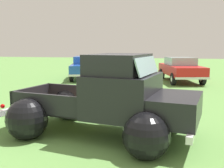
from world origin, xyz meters
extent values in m
plane|color=#609347|center=(0.00, 0.00, 0.00)|extent=(80.00, 80.00, 0.00)
cylinder|color=black|center=(1.58, 0.59, 0.38)|extent=(0.79, 0.35, 0.76)
cylinder|color=silver|center=(1.58, 0.59, 0.38)|extent=(0.38, 0.29, 0.34)
cylinder|color=black|center=(1.27, -1.12, 0.38)|extent=(0.79, 0.35, 0.76)
cylinder|color=silver|center=(1.27, -1.12, 0.38)|extent=(0.38, 0.29, 0.34)
cylinder|color=black|center=(-1.17, 1.10, 0.38)|extent=(0.79, 0.35, 0.76)
cylinder|color=silver|center=(-1.17, 1.10, 0.38)|extent=(0.38, 0.29, 0.34)
cylinder|color=black|center=(-1.49, -0.61, 0.38)|extent=(0.79, 0.35, 0.76)
cylinder|color=silver|center=(-1.49, -0.61, 0.38)|extent=(0.38, 0.29, 0.34)
sphere|color=black|center=(-1.16, 1.15, 0.44)|extent=(1.12, 1.12, 0.96)
sphere|color=black|center=(-1.49, -0.66, 0.44)|extent=(1.12, 1.12, 0.96)
cube|color=olive|center=(-0.93, 0.17, 0.54)|extent=(2.30, 1.89, 0.04)
cube|color=black|center=(-0.80, 0.89, 0.77)|extent=(2.03, 0.45, 0.50)
cube|color=black|center=(-1.07, -0.55, 0.77)|extent=(2.03, 0.45, 0.50)
cube|color=black|center=(0.03, -0.01, 0.77)|extent=(0.36, 1.53, 0.50)
cube|color=black|center=(-1.90, 0.35, 0.77)|extent=(0.36, 1.53, 0.50)
cube|color=black|center=(0.64, -0.12, 0.99)|extent=(1.73, 1.93, 0.95)
cube|color=black|center=(0.54, -0.10, 1.70)|extent=(1.41, 1.72, 0.45)
cube|color=#8CADB7|center=(1.18, -0.22, 1.68)|extent=(0.41, 1.46, 0.38)
cube|color=black|center=(1.67, -0.31, 0.80)|extent=(1.52, 1.82, 0.55)
sphere|color=black|center=(1.59, 0.62, 0.42)|extent=(1.07, 1.07, 0.92)
sphere|color=black|center=(1.26, -1.15, 0.42)|extent=(1.07, 1.07, 0.92)
cube|color=silver|center=(-2.20, 0.41, 0.46)|extent=(0.48, 1.97, 0.14)
cube|color=silver|center=(2.20, -0.41, 0.46)|extent=(0.48, 1.97, 0.14)
sphere|color=red|center=(-2.02, 1.18, 0.64)|extent=(0.13, 0.13, 0.11)
sphere|color=red|center=(-2.31, -0.38, 0.64)|extent=(0.13, 0.13, 0.11)
cylinder|color=black|center=(-2.47, 9.07, 0.33)|extent=(0.36, 0.69, 0.66)
cylinder|color=silver|center=(-2.47, 9.07, 0.33)|extent=(0.28, 0.34, 0.30)
cylinder|color=black|center=(-4.01, 8.66, 0.33)|extent=(0.36, 0.69, 0.66)
cylinder|color=silver|center=(-4.01, 8.66, 0.33)|extent=(0.28, 0.34, 0.30)
cylinder|color=black|center=(-3.20, 11.82, 0.33)|extent=(0.36, 0.69, 0.66)
cylinder|color=silver|center=(-3.20, 11.82, 0.33)|extent=(0.28, 0.34, 0.30)
cylinder|color=black|center=(-4.74, 11.41, 0.33)|extent=(0.36, 0.69, 0.66)
cylinder|color=silver|center=(-4.74, 11.41, 0.33)|extent=(0.28, 0.34, 0.30)
cube|color=blue|center=(-3.61, 10.24, 0.71)|extent=(2.80, 4.72, 0.55)
cube|color=blue|center=(-3.65, 10.41, 1.21)|extent=(1.90, 2.18, 0.45)
cube|color=silver|center=(-4.17, 12.34, 0.45)|extent=(1.74, 0.55, 0.12)
cube|color=silver|center=(-3.04, 8.14, 0.45)|extent=(1.74, 0.55, 0.12)
cylinder|color=black|center=(0.52, 9.35, 0.33)|extent=(0.28, 0.68, 0.66)
cylinder|color=silver|center=(0.52, 9.35, 0.33)|extent=(0.25, 0.32, 0.30)
cylinder|color=black|center=(-1.15, 9.14, 0.33)|extent=(0.28, 0.68, 0.66)
cylinder|color=silver|center=(-1.15, 9.14, 0.33)|extent=(0.25, 0.32, 0.30)
cylinder|color=black|center=(0.15, 12.26, 0.33)|extent=(0.28, 0.68, 0.66)
cylinder|color=silver|center=(0.15, 12.26, 0.33)|extent=(0.25, 0.32, 0.30)
cylinder|color=black|center=(-1.51, 12.05, 0.33)|extent=(0.28, 0.68, 0.66)
cylinder|color=silver|center=(-1.51, 12.05, 0.33)|extent=(0.25, 0.32, 0.30)
cube|color=silver|center=(-0.50, 10.70, 0.71)|extent=(2.36, 4.77, 0.55)
cube|color=#8CADB7|center=(-0.52, 10.88, 1.21)|extent=(1.79, 2.10, 0.45)
cube|color=silver|center=(-0.78, 12.93, 0.45)|extent=(1.86, 0.33, 0.12)
cube|color=silver|center=(-0.22, 8.46, 0.45)|extent=(1.86, 0.33, 0.12)
cylinder|color=black|center=(3.44, 8.95, 0.33)|extent=(0.36, 0.69, 0.66)
cylinder|color=silver|center=(3.44, 8.95, 0.33)|extent=(0.28, 0.34, 0.30)
cylinder|color=black|center=(1.88, 8.54, 0.33)|extent=(0.36, 0.69, 0.66)
cylinder|color=silver|center=(1.88, 8.54, 0.33)|extent=(0.28, 0.34, 0.30)
cylinder|color=black|center=(2.76, 11.54, 0.33)|extent=(0.36, 0.69, 0.66)
cylinder|color=silver|center=(2.76, 11.54, 0.33)|extent=(0.28, 0.34, 0.30)
cylinder|color=black|center=(1.20, 11.13, 0.33)|extent=(0.36, 0.69, 0.66)
cylinder|color=silver|center=(1.20, 11.13, 0.33)|extent=(0.28, 0.34, 0.30)
cube|color=red|center=(2.32, 10.04, 0.71)|extent=(2.74, 4.48, 0.55)
cube|color=#8CADB7|center=(2.28, 10.20, 1.21)|extent=(1.89, 2.08, 0.45)
cube|color=silver|center=(1.80, 12.02, 0.45)|extent=(1.76, 0.55, 0.12)
cube|color=silver|center=(2.84, 8.06, 0.45)|extent=(1.76, 0.55, 0.12)
cylinder|color=#4C4742|center=(-0.05, 2.14, 0.39)|extent=(0.21, 0.21, 0.78)
cylinder|color=#4C4742|center=(-0.15, 2.29, 0.39)|extent=(0.21, 0.21, 0.78)
cylinder|color=#2D724C|center=(-0.10, 2.21, 1.07)|extent=(0.47, 0.47, 0.59)
cylinder|color=beige|center=(0.02, 2.03, 1.10)|extent=(0.12, 0.12, 0.56)
cylinder|color=#2D724C|center=(-0.22, 2.40, 1.10)|extent=(0.12, 0.12, 0.56)
sphere|color=beige|center=(-0.10, 2.21, 1.50)|extent=(0.29, 0.29, 0.21)
cube|color=black|center=(-2.42, 2.25, 0.01)|extent=(0.36, 0.36, 0.03)
cone|color=orange|center=(-2.42, 2.25, 0.33)|extent=(0.28, 0.28, 0.60)
cylinder|color=white|center=(-2.42, 2.25, 0.42)|extent=(0.17, 0.17, 0.08)
cube|color=black|center=(1.38, 2.75, 0.01)|extent=(0.36, 0.36, 0.03)
cone|color=orange|center=(1.38, 2.75, 0.33)|extent=(0.28, 0.28, 0.60)
cylinder|color=white|center=(1.38, 2.75, 0.42)|extent=(0.17, 0.17, 0.08)
camera|label=1|loc=(1.65, -5.93, 2.10)|focal=42.12mm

